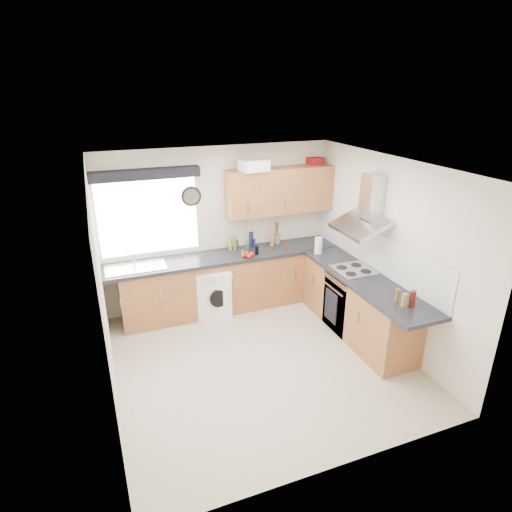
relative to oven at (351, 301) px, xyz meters
name	(u,v)px	position (x,y,z in m)	size (l,w,h in m)	color
ground_plane	(262,360)	(-1.50, -0.30, -0.42)	(3.60, 3.60, 0.00)	beige
ceiling	(263,166)	(-1.50, -0.30, 2.08)	(3.60, 3.60, 0.02)	white
wall_back	(219,228)	(-1.50, 1.50, 0.82)	(3.60, 0.02, 2.50)	silver
wall_front	(343,355)	(-1.50, -2.10, 0.82)	(3.60, 0.02, 2.50)	silver
wall_left	(103,297)	(-3.30, -0.30, 0.82)	(0.02, 3.60, 2.50)	silver
wall_right	(388,252)	(0.30, -0.30, 0.82)	(0.02, 3.60, 2.50)	silver
window	(149,217)	(-2.55, 1.49, 1.12)	(1.40, 0.02, 1.10)	white
window_blind	(145,174)	(-2.55, 1.40, 1.76)	(1.50, 0.18, 0.14)	black
splashback	(373,250)	(0.29, 0.00, 0.75)	(0.01, 3.00, 0.54)	white
base_cab_back	(220,284)	(-1.60, 1.21, 0.01)	(3.00, 0.58, 0.86)	brown
base_cab_corner	(311,269)	(0.00, 1.20, 0.01)	(0.60, 0.60, 0.86)	brown
base_cab_right	(357,305)	(0.01, -0.15, 0.01)	(0.58, 2.10, 0.86)	brown
worktop_back	(225,256)	(-1.50, 1.20, 0.46)	(3.60, 0.62, 0.05)	black
worktop_right	(366,280)	(0.00, -0.30, 0.46)	(0.62, 2.42, 0.05)	black
sink	(135,265)	(-2.83, 1.20, 0.52)	(0.84, 0.46, 0.10)	#B5B5B5
oven	(351,301)	(0.00, 0.00, 0.00)	(0.56, 0.58, 0.85)	black
hob_plate	(354,270)	(0.00, 0.00, 0.49)	(0.52, 0.52, 0.01)	#B5B5B5
extractor_hood	(366,210)	(0.10, 0.00, 1.34)	(0.52, 0.78, 0.66)	#B5B5B5
upper_cabinets	(280,190)	(-0.55, 1.32, 1.38)	(1.70, 0.35, 0.70)	brown
washing_machine	(214,291)	(-1.73, 1.10, -0.04)	(0.52, 0.50, 0.76)	white
wall_clock	(191,197)	(-1.91, 1.46, 1.37)	(0.30, 0.30, 0.04)	black
casserole	(254,165)	(-1.02, 1.22, 1.81)	(0.39, 0.28, 0.16)	white
storage_box	(315,161)	(0.08, 1.42, 1.78)	(0.22, 0.19, 0.10)	maroon
utensil_pot	(277,239)	(-0.56, 1.40, 0.56)	(0.11, 0.11, 0.15)	gray
kitchen_roll	(318,246)	(-0.15, 0.75, 0.61)	(0.12, 0.12, 0.25)	white
tomato_cluster	(248,255)	(-1.21, 1.00, 0.52)	(0.17, 0.17, 0.08)	red
jar_0	(247,247)	(-1.12, 1.26, 0.54)	(0.06, 0.06, 0.10)	#204D1B
jar_1	(251,240)	(-1.01, 1.37, 0.61)	(0.07, 0.07, 0.25)	#131B42
jar_2	(286,246)	(-0.54, 1.08, 0.55)	(0.04, 0.04, 0.13)	#602214
jar_3	(235,243)	(-1.29, 1.35, 0.60)	(0.06, 0.06, 0.23)	olive
jar_4	(257,250)	(-1.04, 1.05, 0.55)	(0.06, 0.06, 0.14)	black
jar_5	(230,244)	(-1.37, 1.36, 0.59)	(0.05, 0.05, 0.21)	olive
jar_6	(254,243)	(-0.98, 1.32, 0.56)	(0.04, 0.04, 0.15)	#1B164D
jar_7	(243,253)	(-1.26, 1.06, 0.53)	(0.05, 0.05, 0.09)	#1C6389
jar_8	(272,239)	(-0.68, 1.31, 0.61)	(0.07, 0.07, 0.24)	#A67639
jar_9	(237,244)	(-1.25, 1.39, 0.56)	(0.05, 0.05, 0.14)	#1E551E
bottle_0	(397,295)	(-0.03, -0.97, 0.57)	(0.05, 0.05, 0.17)	brown
bottle_1	(413,299)	(0.04, -1.15, 0.59)	(0.07, 0.07, 0.21)	#501410
bottle_2	(404,300)	(-0.04, -1.11, 0.57)	(0.07, 0.07, 0.16)	olive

